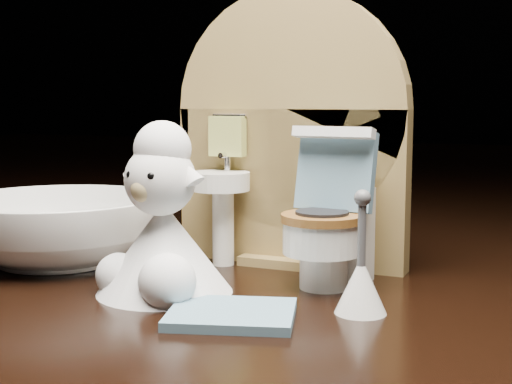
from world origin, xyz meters
TOP-DOWN VIEW (x-y plane):
  - backdrop_panel at (-0.00, 0.06)m, footprint 0.13×0.05m
  - toy_toilet at (0.03, 0.03)m, footprint 0.04×0.05m
  - bath_mat at (0.01, -0.04)m, footprint 0.06×0.06m
  - toilet_brush at (0.06, -0.01)m, footprint 0.02×0.02m
  - plush_lamb at (-0.03, -0.02)m, footprint 0.06×0.06m
  - ceramic_bowl at (-0.12, 0.02)m, footprint 0.13×0.13m

SIDE VIEW (x-z plane):
  - bath_mat at x=0.01m, z-range 0.00..0.00m
  - toilet_brush at x=0.06m, z-range -0.01..0.04m
  - ceramic_bowl at x=-0.12m, z-range 0.00..0.04m
  - toy_toilet at x=0.03m, z-range -0.01..0.07m
  - plush_lamb at x=-0.03m, z-range -0.01..0.07m
  - backdrop_panel at x=0.00m, z-range -0.01..0.14m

